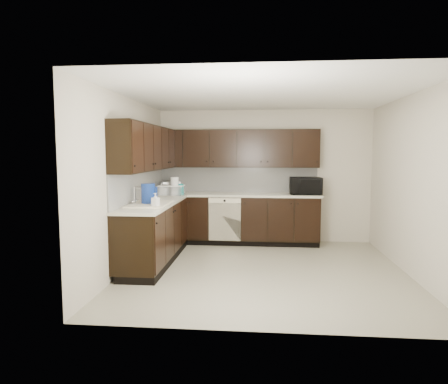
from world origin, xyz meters
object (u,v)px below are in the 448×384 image
object	(u,v)px
toaster_oven	(171,187)
blue_pitcher	(148,194)
microwave	(306,186)
sink	(149,209)
storage_bin	(171,190)

from	to	relation	value
toaster_oven	blue_pitcher	bearing A→B (deg)	-106.52
blue_pitcher	microwave	bearing A→B (deg)	29.85
microwave	toaster_oven	size ratio (longest dim) A/B	1.68
sink	microwave	size ratio (longest dim) A/B	1.46
sink	microwave	distance (m)	2.96
sink	toaster_oven	size ratio (longest dim) A/B	2.47
microwave	storage_bin	world-z (taller)	microwave
microwave	toaster_oven	bearing A→B (deg)	177.06
sink	toaster_oven	distance (m)	1.77
sink	storage_bin	bearing A→B (deg)	89.03
toaster_oven	storage_bin	world-z (taller)	toaster_oven
sink	storage_bin	xyz separation A→B (m)	(0.02, 1.36, 0.14)
sink	blue_pitcher	bearing A→B (deg)	135.89
sink	storage_bin	distance (m)	1.37
microwave	blue_pitcher	world-z (taller)	same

